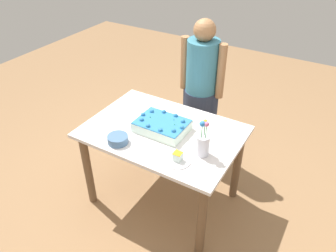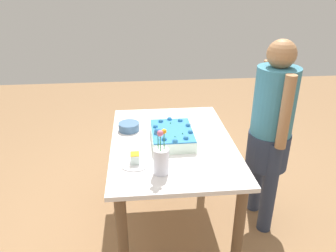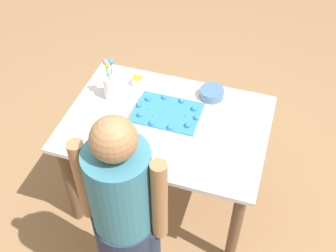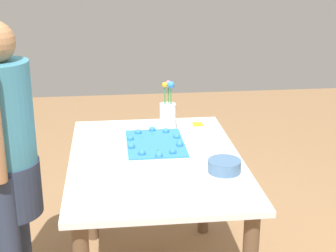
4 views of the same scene
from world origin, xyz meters
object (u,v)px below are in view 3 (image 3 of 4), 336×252
object	(u,v)px
cake_knife	(216,160)
serving_plate_with_slice	(138,84)
person_standing	(124,213)
fruit_bowl	(212,93)
flower_vase	(111,85)
sheet_cake	(167,117)

from	to	relation	value
cake_knife	serving_plate_with_slice	bearing A→B (deg)	-19.85
cake_knife	person_standing	bearing A→B (deg)	73.32
cake_knife	fruit_bowl	world-z (taller)	fruit_bowl
serving_plate_with_slice	cake_knife	xyz separation A→B (m)	(-0.65, 0.48, -0.02)
serving_plate_with_slice	person_standing	xyz separation A→B (m)	(-0.31, 1.01, 0.06)
cake_knife	person_standing	world-z (taller)	person_standing
serving_plate_with_slice	person_standing	distance (m)	1.05
serving_plate_with_slice	cake_knife	size ratio (longest dim) A/B	1.00
flower_vase	person_standing	world-z (taller)	person_standing
person_standing	sheet_cake	bearing A→B (deg)	0.81
cake_knife	fruit_bowl	xyz separation A→B (m)	(0.15, -0.52, 0.03)
serving_plate_with_slice	flower_vase	distance (m)	0.21
sheet_cake	flower_vase	world-z (taller)	flower_vase
cake_knife	sheet_cake	bearing A→B (deg)	-13.67
sheet_cake	cake_knife	distance (m)	0.41
cake_knife	flower_vase	distance (m)	0.84
person_standing	serving_plate_with_slice	bearing A→B (deg)	16.91
fruit_bowl	sheet_cake	bearing A→B (deg)	56.92
sheet_cake	cake_knife	xyz separation A→B (m)	(-0.36, 0.21, -0.04)
serving_plate_with_slice	flower_vase	world-z (taller)	flower_vase
cake_knife	person_standing	xyz separation A→B (m)	(0.34, 0.53, 0.07)
serving_plate_with_slice	flower_vase	bearing A→B (deg)	52.49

